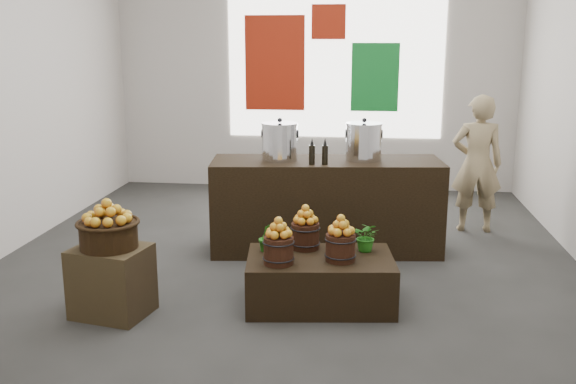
# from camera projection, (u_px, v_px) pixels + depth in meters

# --- Properties ---
(ground) EXTENTS (7.00, 7.00, 0.00)m
(ground) POSITION_uv_depth(u_px,v_px,m) (286.00, 262.00, 6.65)
(ground) COLOR #323230
(ground) RESTS_ON ground
(back_wall) EXTENTS (6.00, 0.04, 4.00)m
(back_wall) POSITION_uv_depth(u_px,v_px,m) (315.00, 56.00, 9.56)
(back_wall) COLOR #BCB5AD
(back_wall) RESTS_ON ground
(back_opening) EXTENTS (3.20, 0.02, 2.40)m
(back_opening) POSITION_uv_depth(u_px,v_px,m) (335.00, 57.00, 9.51)
(back_opening) COLOR white
(back_opening) RESTS_ON back_wall
(deco_red_left) EXTENTS (0.90, 0.04, 1.40)m
(deco_red_left) POSITION_uv_depth(u_px,v_px,m) (275.00, 63.00, 9.63)
(deco_red_left) COLOR maroon
(deco_red_left) RESTS_ON back_wall
(deco_green_right) EXTENTS (0.70, 0.04, 1.00)m
(deco_green_right) POSITION_uv_depth(u_px,v_px,m) (375.00, 77.00, 9.50)
(deco_green_right) COLOR #127428
(deco_green_right) RESTS_ON back_wall
(deco_red_upper) EXTENTS (0.50, 0.04, 0.50)m
(deco_red_upper) POSITION_uv_depth(u_px,v_px,m) (329.00, 22.00, 9.40)
(deco_red_upper) COLOR maroon
(deco_red_upper) RESTS_ON back_wall
(crate) EXTENTS (0.67, 0.59, 0.59)m
(crate) POSITION_uv_depth(u_px,v_px,m) (112.00, 281.00, 5.33)
(crate) COLOR #483B21
(crate) RESTS_ON ground
(wicker_basket) EXTENTS (0.47, 0.47, 0.21)m
(wicker_basket) POSITION_uv_depth(u_px,v_px,m) (109.00, 235.00, 5.24)
(wicker_basket) COLOR black
(wicker_basket) RESTS_ON crate
(apples_in_basket) EXTENTS (0.37, 0.37, 0.20)m
(apples_in_basket) POSITION_uv_depth(u_px,v_px,m) (107.00, 211.00, 5.19)
(apples_in_basket) COLOR #980416
(apples_in_basket) RESTS_ON wicker_basket
(display_table) EXTENTS (1.33, 0.91, 0.43)m
(display_table) POSITION_uv_depth(u_px,v_px,m) (320.00, 280.00, 5.55)
(display_table) COLOR black
(display_table) RESTS_ON ground
(apple_bucket_front_left) EXTENTS (0.25, 0.25, 0.23)m
(apple_bucket_front_left) POSITION_uv_depth(u_px,v_px,m) (278.00, 250.00, 5.31)
(apple_bucket_front_left) COLOR #39190F
(apple_bucket_front_left) RESTS_ON display_table
(apples_in_bucket_front_left) EXTENTS (0.19, 0.19, 0.17)m
(apples_in_bucket_front_left) POSITION_uv_depth(u_px,v_px,m) (278.00, 227.00, 5.26)
(apples_in_bucket_front_left) COLOR #980416
(apples_in_bucket_front_left) RESTS_ON apple_bucket_front_left
(apple_bucket_front_right) EXTENTS (0.25, 0.25, 0.23)m
(apple_bucket_front_right) POSITION_uv_depth(u_px,v_px,m) (340.00, 248.00, 5.38)
(apple_bucket_front_right) COLOR #39190F
(apple_bucket_front_right) RESTS_ON display_table
(apples_in_bucket_front_right) EXTENTS (0.19, 0.19, 0.17)m
(apples_in_bucket_front_right) POSITION_uv_depth(u_px,v_px,m) (341.00, 225.00, 5.34)
(apples_in_bucket_front_right) COLOR #980416
(apples_in_bucket_front_right) RESTS_ON apple_bucket_front_right
(apple_bucket_rear) EXTENTS (0.25, 0.25, 0.23)m
(apple_bucket_rear) POSITION_uv_depth(u_px,v_px,m) (305.00, 236.00, 5.70)
(apple_bucket_rear) COLOR #39190F
(apple_bucket_rear) RESTS_ON display_table
(apples_in_bucket_rear) EXTENTS (0.19, 0.19, 0.17)m
(apples_in_bucket_rear) POSITION_uv_depth(u_px,v_px,m) (305.00, 214.00, 5.65)
(apples_in_bucket_rear) COLOR #980416
(apples_in_bucket_rear) RESTS_ON apple_bucket_rear
(herb_garnish_right) EXTENTS (0.29, 0.27, 0.27)m
(herb_garnish_right) POSITION_uv_depth(u_px,v_px,m) (367.00, 236.00, 5.62)
(herb_garnish_right) COLOR #1F6A16
(herb_garnish_right) RESTS_ON display_table
(herb_garnish_left) EXTENTS (0.16, 0.14, 0.26)m
(herb_garnish_left) POSITION_uv_depth(u_px,v_px,m) (267.00, 237.00, 5.62)
(herb_garnish_left) COLOR #1F6A16
(herb_garnish_left) RESTS_ON display_table
(counter) EXTENTS (2.51, 1.04, 1.00)m
(counter) POSITION_uv_depth(u_px,v_px,m) (326.00, 205.00, 6.94)
(counter) COLOR black
(counter) RESTS_ON ground
(stock_pot_left) EXTENTS (0.38, 0.38, 0.38)m
(stock_pot_left) POSITION_uv_depth(u_px,v_px,m) (280.00, 143.00, 6.78)
(stock_pot_left) COLOR silver
(stock_pot_left) RESTS_ON counter
(stock_pot_center) EXTENTS (0.38, 0.38, 0.38)m
(stock_pot_center) POSITION_uv_depth(u_px,v_px,m) (364.00, 143.00, 6.77)
(stock_pot_center) COLOR silver
(stock_pot_center) RESTS_ON counter
(oil_cruets) EXTENTS (0.18, 0.09, 0.28)m
(oil_cruets) POSITION_uv_depth(u_px,v_px,m) (328.00, 151.00, 6.55)
(oil_cruets) COLOR black
(oil_cruets) RESTS_ON counter
(shopper) EXTENTS (0.60, 0.40, 1.64)m
(shopper) POSITION_uv_depth(u_px,v_px,m) (477.00, 164.00, 7.57)
(shopper) COLOR #927E59
(shopper) RESTS_ON ground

